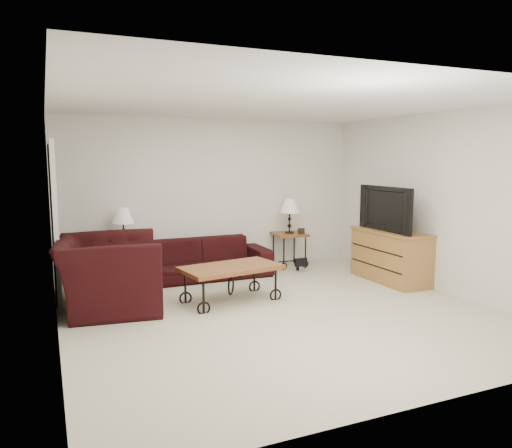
{
  "coord_description": "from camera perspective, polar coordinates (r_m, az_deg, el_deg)",
  "views": [
    {
      "loc": [
        -2.55,
        -5.22,
        1.87
      ],
      "look_at": [
        0.0,
        0.7,
        1.0
      ],
      "focal_mm": 34.44,
      "sensor_mm": 36.0,
      "label": 1
    }
  ],
  "objects": [
    {
      "name": "throw_pillow",
      "position": [
        6.35,
        -15.35,
        -4.87
      ],
      "size": [
        0.16,
        0.42,
        0.41
      ],
      "primitive_type": "cube",
      "rotation": [
        0.0,
        0.0,
        1.45
      ],
      "color": "#B55517",
      "rests_on": "armchair"
    },
    {
      "name": "photo_frame_left",
      "position": [
        7.43,
        -16.06,
        -2.35
      ],
      "size": [
        0.11,
        0.05,
        0.09
      ],
      "primitive_type": "cube",
      "rotation": [
        0.0,
        0.0,
        0.34
      ],
      "color": "black",
      "rests_on": "side_table_left"
    },
    {
      "name": "lamp_left",
      "position": [
        7.56,
        -15.15,
        -0.33
      ],
      "size": [
        0.37,
        0.37,
        0.57
      ],
      "primitive_type": null,
      "rotation": [
        0.0,
        0.0,
        0.17
      ],
      "color": "black",
      "rests_on": "side_table_left"
    },
    {
      "name": "tv_stand",
      "position": [
        7.75,
        15.35,
        -3.6
      ],
      "size": [
        0.54,
        1.3,
        0.78
      ],
      "primitive_type": "cube",
      "color": "#9F693B",
      "rests_on": "ground"
    },
    {
      "name": "side_table_right",
      "position": [
        8.49,
        3.88,
        -3.02
      ],
      "size": [
        0.59,
        0.59,
        0.59
      ],
      "primitive_type": "cube",
      "rotation": [
        0.0,
        0.0,
        -0.1
      ],
      "color": "brown",
      "rests_on": "ground"
    },
    {
      "name": "lamp_right",
      "position": [
        8.41,
        3.92,
        0.92
      ],
      "size": [
        0.36,
        0.36,
        0.59
      ],
      "primitive_type": null,
      "rotation": [
        0.0,
        0.0,
        -0.1
      ],
      "color": "black",
      "rests_on": "side_table_right"
    },
    {
      "name": "side_table_left",
      "position": [
        7.66,
        -15.0,
        -4.53
      ],
      "size": [
        0.6,
        0.6,
        0.57
      ],
      "primitive_type": "cube",
      "rotation": [
        0.0,
        0.0,
        0.17
      ],
      "color": "brown",
      "rests_on": "ground"
    },
    {
      "name": "backpack",
      "position": [
        8.2,
        4.88,
        -4.03
      ],
      "size": [
        0.37,
        0.32,
        0.42
      ],
      "primitive_type": "ellipsoid",
      "rotation": [
        0.0,
        0.0,
        0.26
      ],
      "color": "black",
      "rests_on": "ground"
    },
    {
      "name": "wall_back",
      "position": [
        8.15,
        -5.02,
        3.3
      ],
      "size": [
        5.0,
        0.02,
        2.5
      ],
      "primitive_type": "cube",
      "color": "silver",
      "rests_on": "ground"
    },
    {
      "name": "photo_frame_right",
      "position": [
        8.38,
        5.28,
        -0.81
      ],
      "size": [
        0.12,
        0.05,
        0.1
      ],
      "primitive_type": "cube",
      "rotation": [
        0.0,
        0.0,
        -0.31
      ],
      "color": "black",
      "rests_on": "side_table_right"
    },
    {
      "name": "armchair",
      "position": [
        6.39,
        -16.72,
        -5.49
      ],
      "size": [
        1.36,
        1.52,
        0.9
      ],
      "primitive_type": "imported",
      "rotation": [
        0.0,
        0.0,
        1.45
      ],
      "color": "black",
      "rests_on": "ground"
    },
    {
      "name": "wall_right",
      "position": [
        7.29,
        20.68,
        2.31
      ],
      "size": [
        0.02,
        5.0,
        2.5
      ],
      "primitive_type": "cube",
      "color": "silver",
      "rests_on": "ground"
    },
    {
      "name": "television",
      "position": [
        7.63,
        15.43,
        1.74
      ],
      "size": [
        0.15,
        1.17,
        0.67
      ],
      "primitive_type": "imported",
      "rotation": [
        0.0,
        0.0,
        -1.57
      ],
      "color": "black",
      "rests_on": "tv_stand"
    },
    {
      "name": "doorway",
      "position": [
        6.92,
        -22.45,
        0.05
      ],
      "size": [
        0.08,
        0.94,
        2.04
      ],
      "primitive_type": "cube",
      "color": "black",
      "rests_on": "ground"
    },
    {
      "name": "wall_left",
      "position": [
        5.26,
        -22.58,
        0.32
      ],
      "size": [
        0.02,
        5.0,
        2.5
      ],
      "primitive_type": "cube",
      "color": "silver",
      "rests_on": "ground"
    },
    {
      "name": "sofa",
      "position": [
        7.74,
        -6.08,
        -4.05
      ],
      "size": [
        2.07,
        0.81,
        0.61
      ],
      "primitive_type": "imported",
      "color": "black",
      "rests_on": "ground"
    },
    {
      "name": "ceiling",
      "position": [
        5.84,
        2.8,
        13.86
      ],
      "size": [
        5.0,
        5.0,
        0.0
      ],
      "primitive_type": "plane",
      "color": "white",
      "rests_on": "wall_back"
    },
    {
      "name": "wall_front",
      "position": [
        3.78,
        19.58,
        -2.21
      ],
      "size": [
        5.0,
        0.02,
        2.5
      ],
      "primitive_type": "cube",
      "color": "silver",
      "rests_on": "ground"
    },
    {
      "name": "coffee_table",
      "position": [
        6.47,
        -2.93,
        -6.94
      ],
      "size": [
        1.36,
        0.89,
        0.47
      ],
      "primitive_type": "cube",
      "rotation": [
        0.0,
        0.0,
        0.17
      ],
      "color": "brown",
      "rests_on": "ground"
    },
    {
      "name": "ground",
      "position": [
        6.1,
        2.64,
        -10.16
      ],
      "size": [
        5.0,
        5.0,
        0.0
      ],
      "primitive_type": "plane",
      "color": "beige",
      "rests_on": "ground"
    }
  ]
}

